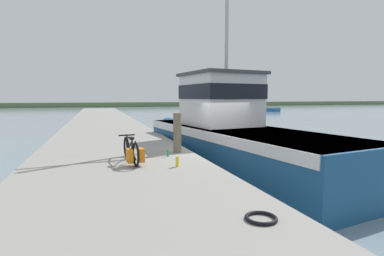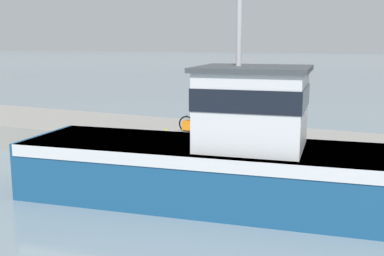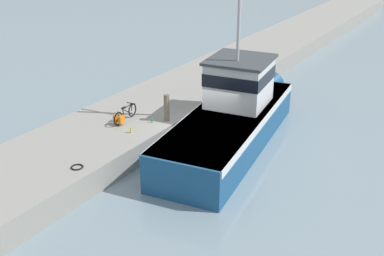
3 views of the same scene
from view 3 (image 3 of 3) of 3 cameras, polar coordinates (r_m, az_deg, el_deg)
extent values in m
plane|color=gray|center=(20.84, 1.07, -2.59)|extent=(320.00, 320.00, 0.00)
cube|color=gray|center=(22.54, -6.77, 0.75)|extent=(4.67, 80.00, 1.00)
cube|color=navy|center=(20.88, 4.32, -0.23)|extent=(4.48, 10.38, 1.57)
cone|color=navy|center=(26.16, 8.78, 4.62)|extent=(1.74, 2.01, 1.49)
cube|color=silver|center=(20.63, 4.37, 1.36)|extent=(4.51, 10.19, 0.31)
cube|color=silver|center=(21.35, 5.62, 5.36)|extent=(2.79, 2.93, 1.97)
cube|color=black|center=(21.24, 5.66, 6.24)|extent=(2.85, 2.99, 0.55)
cube|color=#3D4247|center=(21.04, 5.74, 8.06)|extent=(3.01, 3.16, 0.12)
torus|color=black|center=(20.88, -8.74, 1.09)|extent=(0.12, 0.61, 0.61)
torus|color=black|center=(21.73, -7.09, 2.11)|extent=(0.12, 0.61, 0.61)
cylinder|color=black|center=(21.05, -8.46, 1.09)|extent=(0.07, 0.38, 0.17)
cylinder|color=black|center=(21.16, -8.12, 1.71)|extent=(0.05, 0.15, 0.46)
cylinder|color=black|center=(21.00, -8.41, 1.72)|extent=(0.09, 0.49, 0.35)
cylinder|color=black|center=(21.38, -7.69, 1.95)|extent=(0.11, 0.70, 0.47)
cylinder|color=black|center=(21.34, -7.64, 2.57)|extent=(0.10, 0.57, 0.05)
cylinder|color=black|center=(21.65, -7.15, 2.46)|extent=(0.05, 0.11, 0.31)
cylinder|color=black|center=(21.55, -7.23, 2.93)|extent=(0.44, 0.08, 0.04)
cube|color=black|center=(21.09, -8.12, 2.38)|extent=(0.12, 0.25, 0.05)
cube|color=orange|center=(21.01, -8.98, 1.13)|extent=(0.15, 0.33, 0.33)
cube|color=orange|center=(20.86, -8.35, 1.00)|extent=(0.15, 0.33, 0.33)
cylinder|color=#756651|center=(21.04, -3.02, 2.42)|extent=(0.25, 0.25, 1.21)
torus|color=black|center=(17.80, -13.47, -4.52)|extent=(0.45, 0.45, 0.05)
cylinder|color=yellow|center=(20.15, -7.24, -0.23)|extent=(0.08, 0.08, 0.25)
cylinder|color=green|center=(21.07, -4.77, 0.91)|extent=(0.06, 0.06, 0.20)
camera|label=1|loc=(16.85, -27.60, -2.11)|focal=28.00mm
camera|label=2|loc=(22.66, 38.35, 5.95)|focal=45.00mm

